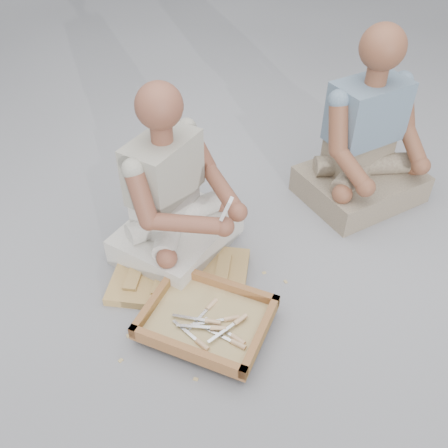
% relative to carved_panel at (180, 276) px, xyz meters
% --- Properties ---
extents(ground, '(60.00, 60.00, 0.00)m').
position_rel_carved_panel_xyz_m(ground, '(0.23, -0.05, -0.02)').
color(ground, gray).
rests_on(ground, ground).
extents(carved_panel, '(0.69, 0.48, 0.04)m').
position_rel_carved_panel_xyz_m(carved_panel, '(0.00, 0.00, 0.00)').
color(carved_panel, olive).
rests_on(carved_panel, ground).
extents(tool_tray, '(0.62, 0.53, 0.07)m').
position_rel_carved_panel_xyz_m(tool_tray, '(0.20, -0.27, 0.05)').
color(tool_tray, brown).
rests_on(tool_tray, carved_panel).
extents(chisel_0, '(0.21, 0.09, 0.02)m').
position_rel_carved_panel_xyz_m(chisel_0, '(0.34, -0.37, 0.05)').
color(chisel_0, silver).
rests_on(chisel_0, tool_tray).
extents(chisel_1, '(0.22, 0.04, 0.02)m').
position_rel_carved_panel_xyz_m(chisel_1, '(0.24, -0.32, 0.06)').
color(chisel_1, silver).
rests_on(chisel_1, tool_tray).
extents(chisel_2, '(0.22, 0.02, 0.02)m').
position_rel_carved_panel_xyz_m(chisel_2, '(0.21, -0.29, 0.06)').
color(chisel_2, silver).
rests_on(chisel_2, tool_tray).
extents(chisel_3, '(0.10, 0.21, 0.02)m').
position_rel_carved_panel_xyz_m(chisel_3, '(0.20, -0.21, 0.05)').
color(chisel_3, silver).
rests_on(chisel_3, tool_tray).
extents(chisel_4, '(0.15, 0.19, 0.02)m').
position_rel_carved_panel_xyz_m(chisel_4, '(0.34, -0.27, 0.07)').
color(chisel_4, silver).
rests_on(chisel_4, tool_tray).
extents(chisel_5, '(0.21, 0.10, 0.02)m').
position_rel_carved_panel_xyz_m(chisel_5, '(0.29, -0.26, 0.05)').
color(chisel_5, silver).
rests_on(chisel_5, tool_tray).
extents(chisel_6, '(0.20, 0.13, 0.02)m').
position_rel_carved_panel_xyz_m(chisel_6, '(0.20, -0.40, 0.05)').
color(chisel_6, silver).
rests_on(chisel_6, tool_tray).
extents(chisel_7, '(0.20, 0.11, 0.02)m').
position_rel_carved_panel_xyz_m(chisel_7, '(0.34, -0.34, 0.05)').
color(chisel_7, silver).
rests_on(chisel_7, tool_tray).
extents(wood_chip_0, '(0.02, 0.02, 0.00)m').
position_rel_carved_panel_xyz_m(wood_chip_0, '(0.13, 0.10, -0.02)').
color(wood_chip_0, tan).
rests_on(wood_chip_0, ground).
extents(wood_chip_1, '(0.02, 0.02, 0.00)m').
position_rel_carved_panel_xyz_m(wood_chip_1, '(0.17, -0.37, -0.02)').
color(wood_chip_1, tan).
rests_on(wood_chip_1, ground).
extents(wood_chip_2, '(0.02, 0.02, 0.00)m').
position_rel_carved_panel_xyz_m(wood_chip_2, '(0.04, -0.22, -0.02)').
color(wood_chip_2, tan).
rests_on(wood_chip_2, ground).
extents(wood_chip_3, '(0.02, 0.02, 0.00)m').
position_rel_carved_panel_xyz_m(wood_chip_3, '(0.52, 0.09, -0.02)').
color(wood_chip_3, tan).
rests_on(wood_chip_3, ground).
extents(wood_chip_4, '(0.02, 0.02, 0.00)m').
position_rel_carved_panel_xyz_m(wood_chip_4, '(-0.06, -0.38, -0.02)').
color(wood_chip_4, tan).
rests_on(wood_chip_4, ground).
extents(wood_chip_5, '(0.02, 0.02, 0.00)m').
position_rel_carved_panel_xyz_m(wood_chip_5, '(0.41, 0.13, -0.02)').
color(wood_chip_5, tan).
rests_on(wood_chip_5, ground).
extents(wood_chip_6, '(0.02, 0.02, 0.00)m').
position_rel_carved_panel_xyz_m(wood_chip_6, '(-0.09, -0.31, -0.02)').
color(wood_chip_6, tan).
rests_on(wood_chip_6, ground).
extents(wood_chip_7, '(0.02, 0.02, 0.00)m').
position_rel_carved_panel_xyz_m(wood_chip_7, '(-0.12, -0.51, -0.02)').
color(wood_chip_7, tan).
rests_on(wood_chip_7, ground).
extents(wood_chip_8, '(0.02, 0.02, 0.00)m').
position_rel_carved_panel_xyz_m(wood_chip_8, '(0.20, -0.08, -0.02)').
color(wood_chip_8, tan).
rests_on(wood_chip_8, ground).
extents(wood_chip_9, '(0.02, 0.02, 0.00)m').
position_rel_carved_panel_xyz_m(wood_chip_9, '(-0.14, -0.38, -0.02)').
color(wood_chip_9, tan).
rests_on(wood_chip_9, ground).
extents(wood_chip_10, '(0.02, 0.02, 0.00)m').
position_rel_carved_panel_xyz_m(wood_chip_10, '(0.22, -0.53, -0.02)').
color(wood_chip_10, tan).
rests_on(wood_chip_10, ground).
extents(wood_chip_11, '(0.02, 0.02, 0.00)m').
position_rel_carved_panel_xyz_m(wood_chip_11, '(0.01, -0.19, -0.02)').
color(wood_chip_11, tan).
rests_on(wood_chip_11, ground).
extents(wood_chip_12, '(0.02, 0.02, 0.00)m').
position_rel_carved_panel_xyz_m(wood_chip_12, '(0.40, -0.18, -0.02)').
color(wood_chip_12, tan).
rests_on(wood_chip_12, ground).
extents(wood_chip_13, '(0.02, 0.02, 0.00)m').
position_rel_carved_panel_xyz_m(wood_chip_13, '(0.11, -0.10, -0.02)').
color(wood_chip_13, tan).
rests_on(wood_chip_13, ground).
extents(wood_chip_14, '(0.02, 0.02, 0.00)m').
position_rel_carved_panel_xyz_m(wood_chip_14, '(0.16, -0.15, -0.02)').
color(wood_chip_14, tan).
rests_on(wood_chip_14, ground).
extents(wood_chip_15, '(0.02, 0.02, 0.00)m').
position_rel_carved_panel_xyz_m(wood_chip_15, '(-0.12, 0.02, -0.02)').
color(wood_chip_15, tan).
rests_on(wood_chip_15, ground).
extents(craftsman, '(0.70, 0.72, 0.93)m').
position_rel_carved_panel_xyz_m(craftsman, '(-0.08, 0.23, 0.29)').
color(craftsman, beige).
rests_on(craftsman, ground).
extents(companion, '(0.83, 0.82, 1.02)m').
position_rel_carved_panel_xyz_m(companion, '(0.86, 0.90, 0.32)').
color(companion, gray).
rests_on(companion, ground).
extents(mobile_phone, '(0.06, 0.05, 0.12)m').
position_rel_carved_panel_xyz_m(mobile_phone, '(0.22, 0.06, 0.43)').
color(mobile_phone, silver).
rests_on(mobile_phone, craftsman).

